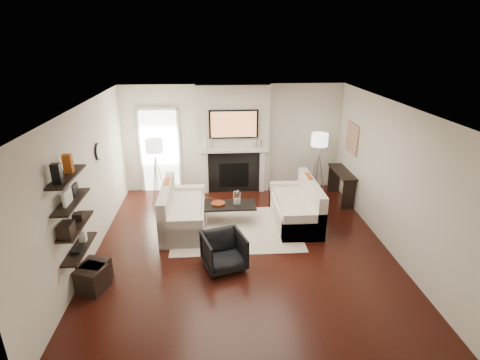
{
  "coord_description": "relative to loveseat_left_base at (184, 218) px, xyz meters",
  "views": [
    {
      "loc": [
        -0.49,
        -6.2,
        3.81
      ],
      "look_at": [
        0.0,
        0.6,
        1.15
      ],
      "focal_mm": 28.0,
      "sensor_mm": 36.0,
      "label": 1
    }
  ],
  "objects": [
    {
      "name": "room_envelope",
      "position": [
        1.16,
        -0.9,
        1.14
      ],
      "size": [
        6.0,
        6.0,
        6.0
      ],
      "color": "black",
      "rests_on": "ground"
    },
    {
      "name": "chimney_breast",
      "position": [
        1.16,
        1.97,
        1.14
      ],
      "size": [
        1.8,
        0.25,
        2.7
      ],
      "primitive_type": "cube",
      "color": "silver",
      "rests_on": "floor"
    },
    {
      "name": "fireplace_surround",
      "position": [
        1.16,
        1.84,
        0.31
      ],
      "size": [
        1.3,
        0.02,
        1.04
      ],
      "primitive_type": "cube",
      "color": "black",
      "rests_on": "floor"
    },
    {
      "name": "firebox",
      "position": [
        1.16,
        1.83,
        0.24
      ],
      "size": [
        0.75,
        0.02,
        0.65
      ],
      "primitive_type": "cube",
      "color": "black",
      "rests_on": "floor"
    },
    {
      "name": "mantel_pilaster_l",
      "position": [
        0.44,
        1.81,
        0.34
      ],
      "size": [
        0.12,
        0.08,
        1.1
      ],
      "primitive_type": "cube",
      "color": "white",
      "rests_on": "floor"
    },
    {
      "name": "mantel_pilaster_r",
      "position": [
        1.88,
        1.81,
        0.34
      ],
      "size": [
        0.12,
        0.08,
        1.1
      ],
      "primitive_type": "cube",
      "color": "white",
      "rests_on": "floor"
    },
    {
      "name": "mantel_shelf",
      "position": [
        1.16,
        1.79,
        0.91
      ],
      "size": [
        1.7,
        0.18,
        0.07
      ],
      "primitive_type": "cube",
      "color": "white",
      "rests_on": "chimney_breast"
    },
    {
      "name": "tv_body",
      "position": [
        1.16,
        1.81,
        1.57
      ],
      "size": [
        1.2,
        0.06,
        0.7
      ],
      "primitive_type": "cube",
      "color": "black",
      "rests_on": "chimney_breast"
    },
    {
      "name": "tv_screen",
      "position": [
        1.16,
        1.78,
        1.57
      ],
      "size": [
        1.1,
        0.0,
        0.62
      ],
      "primitive_type": "cube",
      "color": "#BF723F",
      "rests_on": "tv_body"
    },
    {
      "name": "candlestick_l_tall",
      "position": [
        0.61,
        1.8,
        1.09
      ],
      "size": [
        0.04,
        0.04,
        0.3
      ],
      "primitive_type": "cylinder",
      "color": "silver",
      "rests_on": "mantel_shelf"
    },
    {
      "name": "candlestick_l_short",
      "position": [
        0.48,
        1.8,
        1.06
      ],
      "size": [
        0.04,
        0.04,
        0.24
      ],
      "primitive_type": "cylinder",
      "color": "silver",
      "rests_on": "mantel_shelf"
    },
    {
      "name": "candlestick_r_tall",
      "position": [
        1.71,
        1.8,
        1.09
      ],
      "size": [
        0.04,
        0.04,
        0.3
      ],
      "primitive_type": "cylinder",
      "color": "silver",
      "rests_on": "mantel_shelf"
    },
    {
      "name": "candlestick_r_short",
      "position": [
        1.84,
        1.8,
        1.06
      ],
      "size": [
        0.04,
        0.04,
        0.24
      ],
      "primitive_type": "cylinder",
      "color": "silver",
      "rests_on": "mantel_shelf"
    },
    {
      "name": "hallway_panel",
      "position": [
        -0.69,
        2.08,
        0.84
      ],
      "size": [
        0.9,
        0.02,
        2.1
      ],
      "primitive_type": "cube",
      "color": "white",
      "rests_on": "floor"
    },
    {
      "name": "door_trim_l",
      "position": [
        -1.17,
        2.06,
        0.84
      ],
      "size": [
        0.06,
        0.06,
        2.16
      ],
      "primitive_type": "cube",
      "color": "white",
      "rests_on": "floor"
    },
    {
      "name": "door_trim_r",
      "position": [
        -0.21,
        2.06,
        0.84
      ],
      "size": [
        0.06,
        0.06,
        2.16
      ],
      "primitive_type": "cube",
      "color": "white",
      "rests_on": "floor"
    },
    {
      "name": "door_trim_top",
      "position": [
        -0.69,
        2.06,
        1.92
      ],
      "size": [
        1.02,
        0.06,
        0.06
      ],
      "primitive_type": "cube",
      "color": "white",
      "rests_on": "wall_back"
    },
    {
      "name": "rug",
      "position": [
        1.08,
        -0.19,
        -0.2
      ],
      "size": [
        2.6,
        2.0,
        0.01
      ],
      "primitive_type": "cube",
      "color": "beige",
      "rests_on": "floor"
    },
    {
      "name": "loveseat_left_base",
      "position": [
        0.0,
        0.0,
        0.0
      ],
      "size": [
        0.85,
        1.8,
        0.42
      ],
      "primitive_type": "cube",
      "color": "silver",
      "rests_on": "floor"
    },
    {
      "name": "loveseat_left_back",
      "position": [
        -0.33,
        0.0,
        0.32
      ],
      "size": [
        0.18,
        1.8,
        0.8
      ],
      "primitive_type": "cube",
      "color": "silver",
      "rests_on": "floor"
    },
    {
      "name": "loveseat_left_arm_n",
      "position": [
        0.0,
        -0.81,
        0.09
      ],
      "size": [
        0.85,
        0.18,
        0.6
      ],
      "primitive_type": "cube",
      "color": "silver",
      "rests_on": "floor"
    },
    {
      "name": "loveseat_left_arm_s",
      "position": [
        0.0,
        0.81,
        0.09
      ],
      "size": [
        0.85,
        0.18,
        0.6
      ],
      "primitive_type": "cube",
      "color": "silver",
      "rests_on": "floor"
    },
    {
      "name": "loveseat_left_cushion",
      "position": [
        0.05,
        -0.0,
        0.26
      ],
      "size": [
        0.63,
        1.44,
        0.1
      ],
      "primitive_type": "cube",
      "color": "silver",
      "rests_on": "loveseat_left_base"
    },
    {
      "name": "pillow_left_orange",
      "position": [
        -0.33,
        0.3,
        0.52
      ],
      "size": [
        0.1,
        0.42,
        0.42
      ],
      "primitive_type": "cube",
      "color": "#B24D15",
      "rests_on": "loveseat_left_cushion"
    },
    {
      "name": "pillow_left_charcoal",
      "position": [
        -0.33,
        -0.3,
        0.51
      ],
      "size": [
        0.1,
        0.4,
        0.4
      ],
      "primitive_type": "cube",
      "color": "black",
      "rests_on": "loveseat_left_cushion"
    },
    {
      "name": "loveseat_right_base",
      "position": [
        2.38,
        0.07,
        0.0
      ],
      "size": [
        0.85,
        1.8,
        0.42
      ],
      "primitive_type": "cube",
      "color": "silver",
      "rests_on": "floor"
    },
    {
      "name": "loveseat_right_back",
      "position": [
        2.71,
        0.07,
        0.32
      ],
      "size": [
        0.18,
        1.8,
        0.8
      ],
      "primitive_type": "cube",
      "color": "silver",
      "rests_on": "floor"
    },
    {
      "name": "loveseat_right_arm_n",
      "position": [
        2.38,
        -0.74,
        0.09
      ],
      "size": [
        0.85,
        0.18,
        0.6
      ],
      "primitive_type": "cube",
      "color": "silver",
      "rests_on": "floor"
    },
    {
      "name": "loveseat_right_arm_s",
      "position": [
        2.38,
        0.88,
        0.09
      ],
      "size": [
        0.85,
        0.18,
        0.6
      ],
      "primitive_type": "cube",
      "color": "silver",
      "rests_on": "floor"
    },
    {
      "name": "loveseat_right_cushion",
      "position": [
        2.33,
        0.07,
        0.26
      ],
      "size": [
        0.63,
        1.44,
        0.1
      ],
      "primitive_type": "cube",
      "color": "silver",
      "rests_on": "loveseat_right_base"
    },
    {
      "name": "pillow_right_orange",
      "position": [
        2.71,
        0.37,
        0.52
      ],
      "size": [
        0.1,
        0.42,
        0.42
      ],
      "primitive_type": "cube",
      "color": "#B24D15",
      "rests_on": "loveseat_right_cushion"
    },
    {
      "name": "pillow_right_charcoal",
      "position": [
        2.71,
        -0.23,
        0.51
      ],
      "size": [
        0.1,
        0.4,
        0.4
      ],
      "primitive_type": "cube",
      "color": "black",
      "rests_on": "loveseat_right_cushion"
    },
    {
      "name": "coffee_table",
      "position": [
        0.98,
        0.15,
        0.19
      ],
      "size": [
        1.1,
        0.55,
        0.04
      ],
      "primitive_type": "cube",
      "color": "black",
      "rests_on": "floor"
    },
    {
      "name": "coffee_leg_nw",
      "position": [
        0.48,
        -0.07,
        -0.02
      ],
      "size": [
        0.02,
        0.02,
        0.38
      ],
      "primitive_type": "cylinder",
      "color": "silver",
      "rests_on": "floor"
    },
    {
      "name": "coffee_leg_ne",
      "position": [
        1.48,
        -0.07,
        -0.02
      ],
      "size": [
        0.02,
        0.02,
        0.38
      ],
      "primitive_type": "cylinder",
      "color": "silver",
      "rests_on": "floor"
    },
    {
      "name": "coffee_leg_sw",
      "position": [
        0.48,
        0.37,
        -0.02
      ],
      "size": [
        0.02,
        0.02,
        0.38
      ],
      "primitive_type": "cylinder",
      "color": "silver",
      "rests_on": "floor"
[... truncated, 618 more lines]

